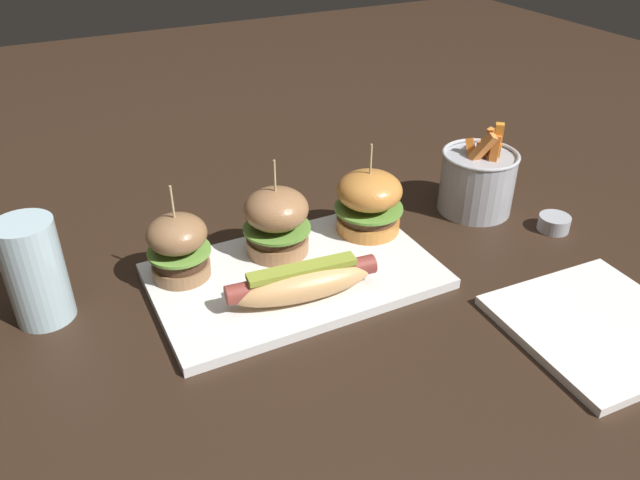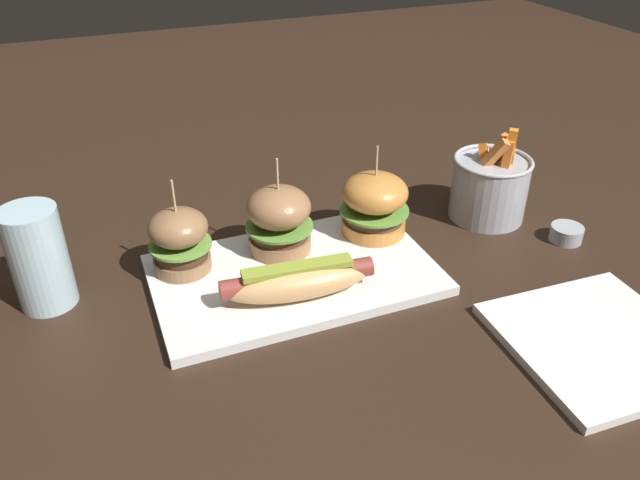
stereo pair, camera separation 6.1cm
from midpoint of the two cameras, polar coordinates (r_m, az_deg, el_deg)
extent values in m
plane|color=black|center=(0.86, -4.29, -3.71)|extent=(3.00, 3.00, 0.00)
cube|color=white|center=(0.85, -4.31, -3.33)|extent=(0.38, 0.23, 0.01)
ellipsoid|color=tan|center=(0.79, -3.80, -3.93)|extent=(0.19, 0.08, 0.04)
cylinder|color=brown|center=(0.79, -3.81, -3.63)|extent=(0.20, 0.04, 0.03)
cube|color=olive|center=(0.78, -3.85, -2.70)|extent=(0.14, 0.04, 0.01)
cylinder|color=#906743|center=(0.86, -14.47, -2.61)|extent=(0.08, 0.08, 0.02)
cylinder|color=#432A1B|center=(0.85, -14.63, -1.61)|extent=(0.07, 0.07, 0.02)
cylinder|color=#6B9E3D|center=(0.85, -14.73, -1.01)|extent=(0.08, 0.08, 0.00)
ellipsoid|color=#906743|center=(0.84, -14.97, 0.51)|extent=(0.08, 0.08, 0.05)
cylinder|color=tan|center=(0.82, -15.35, 2.86)|extent=(0.00, 0.00, 0.06)
cylinder|color=#9A6B46|center=(0.89, -5.61, -0.37)|extent=(0.09, 0.09, 0.02)
cylinder|color=#49301D|center=(0.88, -5.67, 0.62)|extent=(0.08, 0.08, 0.01)
cylinder|color=#609338|center=(0.88, -5.70, 1.13)|extent=(0.10, 0.10, 0.00)
ellipsoid|color=#9A6B46|center=(0.86, -5.80, 2.85)|extent=(0.09, 0.09, 0.06)
cylinder|color=tan|center=(0.84, -5.96, 5.41)|extent=(0.00, 0.00, 0.06)
cylinder|color=#CB8138|center=(0.94, 2.55, 1.49)|extent=(0.09, 0.09, 0.02)
cylinder|color=#543424|center=(0.93, 2.58, 2.42)|extent=(0.09, 0.09, 0.01)
cylinder|color=#609338|center=(0.93, 2.59, 2.91)|extent=(0.10, 0.10, 0.00)
ellipsoid|color=#CB8138|center=(0.91, 2.63, 4.52)|extent=(0.10, 0.10, 0.05)
cylinder|color=tan|center=(0.89, 2.70, 6.92)|extent=(0.00, 0.00, 0.06)
cylinder|color=#A8AAB2|center=(1.03, 12.47, 5.03)|extent=(0.12, 0.12, 0.09)
torus|color=#B7BABF|center=(1.01, 12.80, 7.58)|extent=(0.12, 0.12, 0.01)
cube|color=orange|center=(1.01, 12.01, 7.21)|extent=(0.02, 0.04, 0.07)
cube|color=orange|center=(1.02, 13.45, 7.27)|extent=(0.04, 0.02, 0.07)
cube|color=orange|center=(1.01, 14.10, 7.82)|extent=(0.02, 0.02, 0.09)
cube|color=orange|center=(1.01, 12.71, 7.06)|extent=(0.02, 0.02, 0.06)
cube|color=orange|center=(1.04, 13.67, 8.12)|extent=(0.03, 0.02, 0.08)
cube|color=orange|center=(1.00, 13.43, 6.96)|extent=(0.04, 0.02, 0.07)
cube|color=orange|center=(0.99, 12.32, 7.47)|extent=(0.04, 0.04, 0.08)
cube|color=orange|center=(1.00, 13.82, 7.06)|extent=(0.03, 0.02, 0.08)
cube|color=#CF671F|center=(1.02, 12.47, 7.33)|extent=(0.03, 0.03, 0.07)
cylinder|color=#A8AAB2|center=(1.02, 18.98, 1.43)|extent=(0.05, 0.05, 0.02)
cylinder|color=tan|center=(1.01, 19.05, 1.78)|extent=(0.04, 0.04, 0.00)
cube|color=white|center=(0.83, 22.24, -7.35)|extent=(0.22, 0.22, 0.01)
cylinder|color=silver|center=(0.84, -26.46, -2.65)|extent=(0.07, 0.07, 0.14)
camera|label=1|loc=(0.03, -92.06, -1.28)|focal=35.10mm
camera|label=2|loc=(0.03, 87.94, 1.28)|focal=35.10mm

